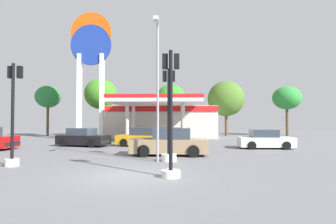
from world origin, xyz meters
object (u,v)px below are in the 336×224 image
object	(u,v)px
car_0	(265,140)
tree_3	(226,99)
car_3	(83,138)
traffic_signal_2	(171,127)
tree_2	(171,100)
car_2	(143,138)
tree_4	(287,98)
traffic_signal_0	(13,125)
car_4	(170,143)
corner_streetlamp	(157,78)
tree_1	(101,94)
station_pole_sign	(91,58)
traffic_signal_1	(169,133)
tree_0	(48,97)

from	to	relation	value
car_0	tree_3	distance (m)	16.23
car_3	traffic_signal_2	world-z (taller)	traffic_signal_2
tree_2	car_2	bearing A→B (deg)	-98.50
tree_4	traffic_signal_0	bearing A→B (deg)	-132.24
car_2	car_3	bearing A→B (deg)	-178.50
car_4	corner_streetlamp	world-z (taller)	corner_streetlamp
tree_1	car_4	bearing A→B (deg)	-62.91
car_2	tree_2	world-z (taller)	tree_2
car_3	station_pole_sign	bearing A→B (deg)	102.77
tree_2	tree_4	distance (m)	15.33
station_pole_sign	corner_streetlamp	size ratio (longest dim) A/B	1.91
car_4	car_0	bearing A→B (deg)	29.85
tree_1	traffic_signal_1	bearing A→B (deg)	-65.65
car_2	traffic_signal_0	size ratio (longest dim) A/B	0.94
traffic_signal_2	tree_3	xyz separation A→B (m)	(6.67, 25.99, 3.02)
tree_3	tree_1	bearing A→B (deg)	-174.02
traffic_signal_1	tree_1	size ratio (longest dim) A/B	0.65
tree_3	corner_streetlamp	bearing A→B (deg)	-108.23
station_pole_sign	corner_streetlamp	xyz separation A→B (m)	(8.00, -14.67, -4.39)
tree_3	traffic_signal_0	bearing A→B (deg)	-120.52
car_4	tree_2	distance (m)	18.86
car_4	tree_3	world-z (taller)	tree_3
car_2	tree_0	bearing A→B (deg)	136.89
traffic_signal_1	corner_streetlamp	xyz separation A→B (m)	(-0.55, -0.45, 2.75)
tree_2	traffic_signal_1	bearing A→B (deg)	-89.13
station_pole_sign	traffic_signal_2	xyz separation A→B (m)	(8.75, -18.14, -6.75)
station_pole_sign	car_0	distance (m)	19.11
car_3	traffic_signal_1	xyz separation A→B (m)	(7.08, -7.72, 0.80)
station_pole_sign	tree_4	world-z (taller)	station_pole_sign
car_2	tree_4	xyz separation A→B (m)	(17.17, 14.75, 4.27)
tree_1	car_3	bearing A→B (deg)	-80.41
tree_4	tree_0	bearing A→B (deg)	-176.93
tree_3	car_3	bearing A→B (deg)	-134.18
tree_1	tree_3	world-z (taller)	tree_1
traffic_signal_2	car_3	bearing A→B (deg)	122.00
car_3	tree_4	distance (m)	26.90
tree_1	corner_streetlamp	world-z (taller)	tree_1
car_0	traffic_signal_2	bearing A→B (deg)	-123.21
tree_2	tree_3	bearing A→B (deg)	9.64
car_0	car_2	xyz separation A→B (m)	(-9.21, 1.45, 0.04)
corner_streetlamp	traffic_signal_1	bearing A→B (deg)	38.94
car_4	tree_4	xyz separation A→B (m)	(14.93, 20.20, 4.20)
tree_0	tree_4	size ratio (longest dim) A/B	1.00
station_pole_sign	car_3	distance (m)	10.36
tree_4	tree_2	bearing A→B (deg)	-173.46
tree_4	station_pole_sign	bearing A→B (deg)	-160.36
car_3	tree_2	xyz separation A→B (m)	(6.77, 13.13, 3.98)
car_0	traffic_signal_2	size ratio (longest dim) A/B	0.83
car_2	corner_streetlamp	bearing A→B (deg)	-78.37
traffic_signal_1	station_pole_sign	bearing A→B (deg)	121.04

